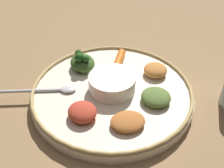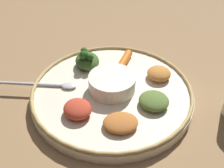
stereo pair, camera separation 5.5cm
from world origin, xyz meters
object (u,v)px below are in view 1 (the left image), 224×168
(center_bowl, at_px, (112,82))
(greens_pile, at_px, (82,62))
(carrot_near_spoon, at_px, (120,58))
(spoon, at_px, (47,90))

(center_bowl, height_order, greens_pile, greens_pile)
(greens_pile, relative_size, carrot_near_spoon, 1.05)
(spoon, bearing_deg, greens_pile, 85.90)
(center_bowl, distance_m, carrot_near_spoon, 0.11)
(center_bowl, xyz_separation_m, carrot_near_spoon, (-0.05, 0.10, -0.01))
(spoon, xyz_separation_m, greens_pile, (0.01, 0.11, 0.01))
(spoon, relative_size, greens_pile, 1.72)
(spoon, xyz_separation_m, carrot_near_spoon, (0.06, 0.19, 0.01))
(center_bowl, relative_size, spoon, 0.66)
(greens_pile, height_order, carrot_near_spoon, greens_pile)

